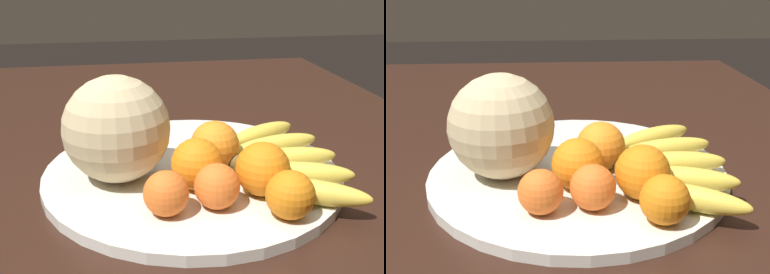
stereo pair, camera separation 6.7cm
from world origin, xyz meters
TOP-DOWN VIEW (x-y plane):
  - kitchen_table at (0.00, 0.00)m, footprint 1.58×1.10m
  - fruit_bowl at (-0.07, -0.02)m, footprint 0.45×0.45m
  - melon at (-0.09, 0.09)m, footprint 0.15×0.15m
  - banana_bunch at (-0.10, -0.15)m, footprint 0.31×0.17m
  - orange_front_left at (-0.17, -0.10)m, footprint 0.07×0.07m
  - orange_front_right at (-0.14, -0.01)m, footprint 0.07×0.07m
  - orange_mid_center at (-0.19, -0.03)m, footprint 0.06×0.06m
  - orange_back_left at (-0.08, -0.05)m, footprint 0.07×0.07m
  - orange_back_right at (-0.23, -0.11)m, footprint 0.06×0.06m
  - orange_top_small at (-0.20, 0.04)m, footprint 0.06×0.06m
  - produce_tag at (-0.11, -0.06)m, footprint 0.10×0.08m

SIDE VIEW (x-z plane):
  - kitchen_table at x=0.00m, z-range 0.30..1.05m
  - fruit_bowl at x=-0.07m, z-range 0.76..0.78m
  - produce_tag at x=-0.11m, z-range 0.77..0.78m
  - banana_bunch at x=-0.10m, z-range 0.78..0.81m
  - orange_top_small at x=-0.20m, z-range 0.77..0.83m
  - orange_mid_center at x=-0.19m, z-range 0.77..0.83m
  - orange_back_right at x=-0.23m, z-range 0.77..0.84m
  - orange_front_right at x=-0.14m, z-range 0.77..0.85m
  - orange_front_left at x=-0.17m, z-range 0.77..0.85m
  - orange_back_left at x=-0.08m, z-range 0.77..0.85m
  - melon at x=-0.09m, z-range 0.77..0.93m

